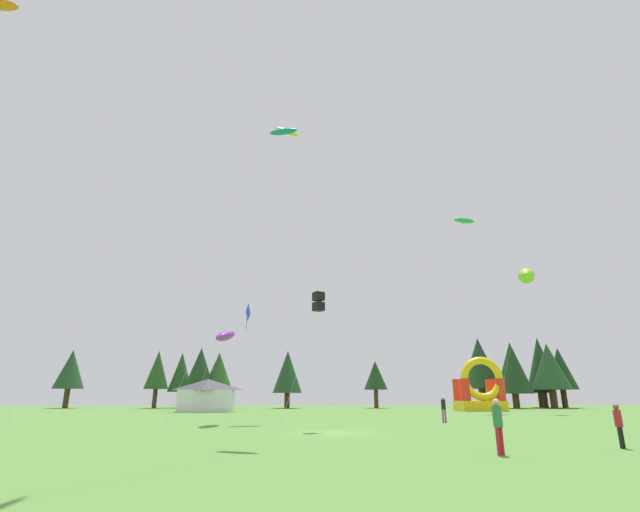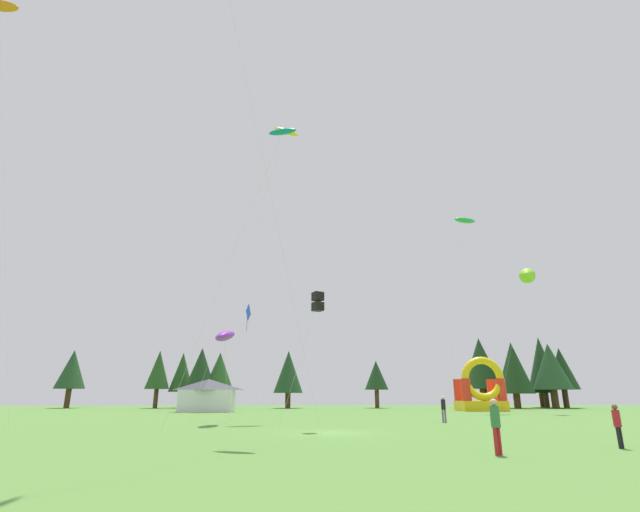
# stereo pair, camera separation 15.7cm
# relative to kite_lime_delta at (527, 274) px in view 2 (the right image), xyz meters

# --- Properties ---
(ground_plane) EXTENTS (120.00, 120.00, 0.00)m
(ground_plane) POSITION_rel_kite_lime_delta_xyz_m (-24.62, -24.13, -15.30)
(ground_plane) COLOR #548438
(kite_lime_delta) EXTENTS (5.44, 3.43, 16.23)m
(kite_lime_delta) POSITION_rel_kite_lime_delta_xyz_m (0.00, 0.00, 0.00)
(kite_lime_delta) COLOR #8CD826
(kite_lime_delta) RESTS_ON ground_plane
(kite_green_parafoil) EXTENTS (6.97, 3.64, 24.18)m
(kite_green_parafoil) POSITION_rel_kite_lime_delta_xyz_m (-4.99, 4.44, 8.33)
(kite_green_parafoil) COLOR green
(kite_green_parafoil) RESTS_ON ground_plane
(kite_orange_parafoil) EXTENTS (6.08, 1.94, 27.37)m
(kite_orange_parafoil) POSITION_rel_kite_lime_delta_xyz_m (-46.72, -24.91, 11.52)
(kite_orange_parafoil) COLOR orange
(kite_orange_parafoil) RESTS_ON ground_plane
(kite_teal_parafoil) EXTENTS (7.29, 4.23, 17.03)m
(kite_teal_parafoil) POSITION_rel_kite_lime_delta_xyz_m (-27.62, -26.95, 1.27)
(kite_teal_parafoil) COLOR #0C7F7A
(kite_teal_parafoil) RESTS_ON ground_plane
(kite_purple_parafoil) EXTENTS (1.62, 3.97, 6.80)m
(kite_purple_parafoil) POSITION_rel_kite_lime_delta_xyz_m (-31.77, -16.77, -9.27)
(kite_purple_parafoil) COLOR purple
(kite_purple_parafoil) RESTS_ON ground_plane
(kite_black_box) EXTENTS (2.69, 1.59, 8.18)m
(kite_black_box) POSITION_rel_kite_lime_delta_xyz_m (-25.30, -22.04, -7.73)
(kite_black_box) COLOR black
(kite_black_box) RESTS_ON ground_plane
(kite_yellow_parafoil) EXTENTS (8.38, 2.94, 27.98)m
(kite_yellow_parafoil) POSITION_rel_kite_lime_delta_xyz_m (-27.97, -9.58, 12.04)
(kite_yellow_parafoil) COLOR yellow
(kite_yellow_parafoil) RESTS_ON ground_plane
(kite_blue_diamond) EXTENTS (1.73, 1.64, 10.14)m
(kite_blue_diamond) POSITION_rel_kite_lime_delta_xyz_m (-31.54, -5.85, -5.82)
(kite_blue_diamond) COLOR blue
(kite_blue_diamond) RESTS_ON ground_plane
(person_far_side) EXTENTS (0.37, 0.37, 1.86)m
(person_far_side) POSITION_rel_kite_lime_delta_xyz_m (-15.73, -15.41, -14.19)
(person_far_side) COLOR #724C8C
(person_far_side) RESTS_ON ground_plane
(person_midfield) EXTENTS (0.43, 0.43, 1.86)m
(person_midfield) POSITION_rel_kite_lime_delta_xyz_m (-19.58, -33.80, -14.19)
(person_midfield) COLOR #B21E26
(person_midfield) RESTS_ON ground_plane
(person_near_camera) EXTENTS (0.38, 0.38, 1.63)m
(person_near_camera) POSITION_rel_kite_lime_delta_xyz_m (-14.02, -32.07, -14.33)
(person_near_camera) COLOR black
(person_near_camera) RESTS_ON ground_plane
(inflatable_yellow_castle) EXTENTS (5.47, 4.02, 6.42)m
(inflatable_yellow_castle) POSITION_rel_kite_lime_delta_xyz_m (-3.80, 7.53, -13.07)
(inflatable_yellow_castle) COLOR yellow
(inflatable_yellow_castle) RESTS_ON ground_plane
(festival_tent) EXTENTS (5.96, 4.26, 3.66)m
(festival_tent) POSITION_rel_kite_lime_delta_xyz_m (-36.92, 6.04, -13.47)
(festival_tent) COLOR silver
(festival_tent) RESTS_ON ground_plane
(tree_row_0) EXTENTS (4.26, 4.26, 8.30)m
(tree_row_0) POSITION_rel_kite_lime_delta_xyz_m (-59.94, 21.28, -9.86)
(tree_row_0) COLOR #4C331E
(tree_row_0) RESTS_ON ground_plane
(tree_row_1) EXTENTS (3.47, 3.47, 8.16)m
(tree_row_1) POSITION_rel_kite_lime_delta_xyz_m (-46.96, 20.16, -9.95)
(tree_row_1) COLOR #4C331E
(tree_row_1) RESTS_ON ground_plane
(tree_row_2) EXTENTS (3.62, 3.62, 7.98)m
(tree_row_2) POSITION_rel_kite_lime_delta_xyz_m (-43.81, 21.51, -10.22)
(tree_row_2) COLOR #4C331E
(tree_row_2) RESTS_ON ground_plane
(tree_row_3) EXTENTS (4.62, 4.62, 8.38)m
(tree_row_3) POSITION_rel_kite_lime_delta_xyz_m (-40.30, 17.89, -10.05)
(tree_row_3) COLOR #4C331E
(tree_row_3) RESTS_ON ground_plane
(tree_row_4) EXTENTS (4.81, 4.81, 7.78)m
(tree_row_4) POSITION_rel_kite_lime_delta_xyz_m (-37.78, 18.54, -10.58)
(tree_row_4) COLOR #4C331E
(tree_row_4) RESTS_ON ground_plane
(tree_row_5) EXTENTS (4.26, 4.26, 8.12)m
(tree_row_5) POSITION_rel_kite_lime_delta_xyz_m (-27.83, 19.06, -10.23)
(tree_row_5) COLOR #4C331E
(tree_row_5) RESTS_ON ground_plane
(tree_row_6) EXTENTS (3.47, 3.47, 6.74)m
(tree_row_6) POSITION_rel_kite_lime_delta_xyz_m (-14.78, 19.51, -10.70)
(tree_row_6) COLOR #4C331E
(tree_row_6) RESTS_ON ground_plane
(tree_row_7) EXTENTS (5.92, 5.92, 10.39)m
(tree_row_7) POSITION_rel_kite_lime_delta_xyz_m (1.90, 21.24, -8.79)
(tree_row_7) COLOR #4C331E
(tree_row_7) RESTS_ON ground_plane
(tree_row_8) EXTENTS (5.15, 5.15, 9.27)m
(tree_row_8) POSITION_rel_kite_lime_delta_xyz_m (4.73, 16.39, -9.70)
(tree_row_8) COLOR #4C331E
(tree_row_8) RESTS_ON ground_plane
(tree_row_9) EXTENTS (5.49, 5.49, 9.10)m
(tree_row_9) POSITION_rel_kite_lime_delta_xyz_m (10.28, 16.45, -9.52)
(tree_row_9) COLOR #4C331E
(tree_row_9) RESTS_ON ground_plane
(tree_row_10) EXTENTS (3.47, 3.47, 8.20)m
(tree_row_10) POSITION_rel_kite_lime_delta_xyz_m (10.95, 21.40, -10.18)
(tree_row_10) COLOR #4C331E
(tree_row_10) RESTS_ON ground_plane
(tree_row_11) EXTENTS (4.50, 4.50, 10.47)m
(tree_row_11) POSITION_rel_kite_lime_delta_xyz_m (11.06, 20.34, -8.79)
(tree_row_11) COLOR #4C331E
(tree_row_11) RESTS_ON ground_plane
(tree_row_12) EXTENTS (4.45, 4.45, 8.69)m
(tree_row_12) POSITION_rel_kite_lime_delta_xyz_m (13.02, 18.45, -9.71)
(tree_row_12) COLOR #4C331E
(tree_row_12) RESTS_ON ground_plane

